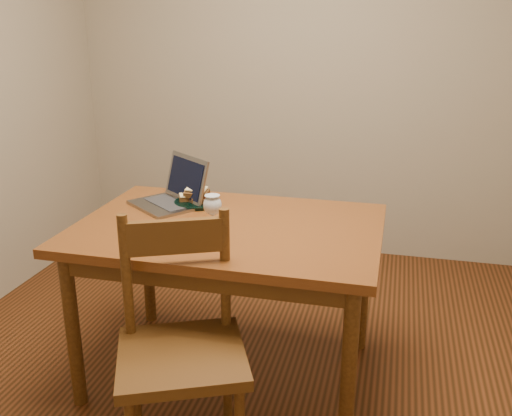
% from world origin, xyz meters
% --- Properties ---
extents(floor, '(3.20, 3.20, 0.02)m').
position_xyz_m(floor, '(0.00, 0.00, -0.01)').
color(floor, black).
rests_on(floor, ground).
extents(back_wall, '(3.20, 0.02, 2.60)m').
position_xyz_m(back_wall, '(0.00, 1.61, 1.30)').
color(back_wall, gray).
rests_on(back_wall, floor).
extents(table, '(1.30, 0.90, 0.74)m').
position_xyz_m(table, '(-0.06, -0.02, 0.65)').
color(table, '#4F230D').
rests_on(table, floor).
extents(chair, '(0.58, 0.57, 0.47)m').
position_xyz_m(chair, '(-0.07, -0.59, 0.51)').
color(chair, '#371F0B').
rests_on(chair, floor).
extents(plate, '(0.21, 0.21, 0.02)m').
position_xyz_m(plate, '(-0.29, 0.20, 0.75)').
color(plate, black).
rests_on(plate, table).
extents(sandwich_cheese, '(0.12, 0.10, 0.03)m').
position_xyz_m(sandwich_cheese, '(-0.32, 0.21, 0.77)').
color(sandwich_cheese, '#381E0C').
rests_on(sandwich_cheese, plate).
extents(sandwich_tomato, '(0.10, 0.07, 0.03)m').
position_xyz_m(sandwich_tomato, '(-0.25, 0.19, 0.77)').
color(sandwich_tomato, '#381E0C').
rests_on(sandwich_tomato, plate).
extents(sandwich_top, '(0.12, 0.08, 0.04)m').
position_xyz_m(sandwich_top, '(-0.29, 0.21, 0.80)').
color(sandwich_top, '#381E0C').
rests_on(sandwich_top, plate).
extents(milk_glass, '(0.08, 0.08, 0.15)m').
position_xyz_m(milk_glass, '(-0.11, -0.09, 0.82)').
color(milk_glass, white).
rests_on(milk_glass, table).
extents(laptop, '(0.41, 0.41, 0.22)m').
position_xyz_m(laptop, '(-0.40, 0.19, 0.80)').
color(laptop, slate).
rests_on(laptop, table).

